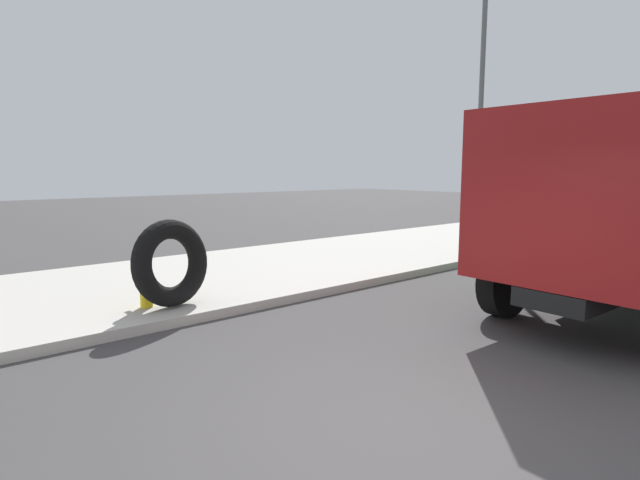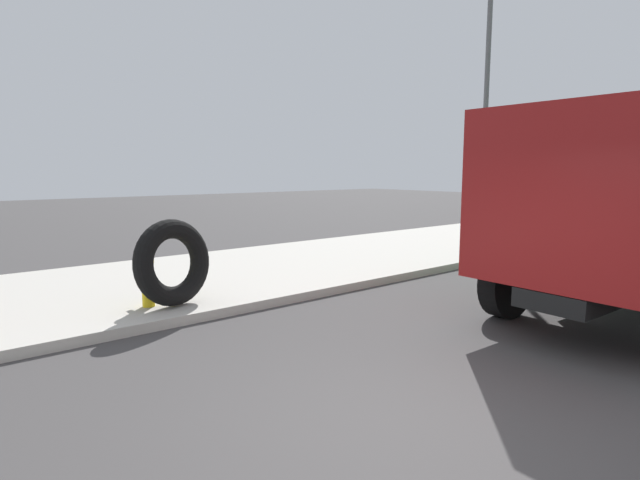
% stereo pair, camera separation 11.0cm
% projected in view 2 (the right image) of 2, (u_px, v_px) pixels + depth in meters
% --- Properties ---
extents(ground_plane, '(80.00, 80.00, 0.00)m').
position_uv_depth(ground_plane, '(404.00, 433.00, 4.29)').
color(ground_plane, '#423F3F').
extents(sidewalk_curb, '(36.00, 5.00, 0.15)m').
position_uv_depth(sidewalk_curb, '(135.00, 288.00, 9.26)').
color(sidewalk_curb, '#BCB7AD').
rests_on(sidewalk_curb, ground).
extents(fire_hydrant, '(0.21, 0.48, 0.81)m').
position_uv_depth(fire_hydrant, '(148.00, 279.00, 7.65)').
color(fire_hydrant, yellow).
rests_on(fire_hydrant, sidewalk_curb).
extents(loose_tire, '(1.39, 0.74, 1.35)m').
position_uv_depth(loose_tire, '(173.00, 263.00, 7.66)').
color(loose_tire, black).
rests_on(loose_tire, sidewalk_curb).
extents(street_light_pole, '(0.12, 0.12, 6.05)m').
position_uv_depth(street_light_pole, '(485.00, 130.00, 12.23)').
color(street_light_pole, '#595B5E').
rests_on(street_light_pole, sidewalk_curb).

